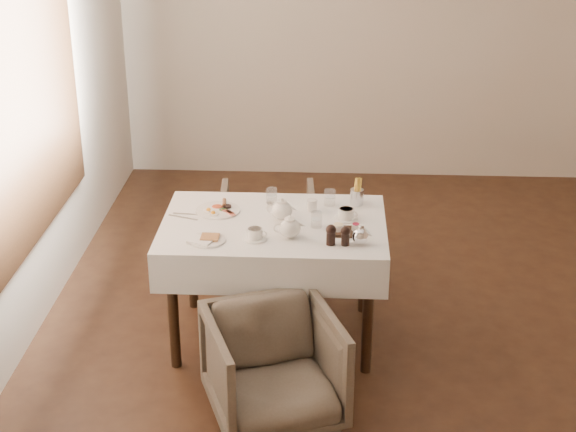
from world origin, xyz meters
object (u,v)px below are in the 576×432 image
(table, at_px, (274,241))
(armchair_far, at_px, (268,232))
(breakfast_plate, at_px, (218,210))
(teapot_centre, at_px, (282,209))
(armchair_near, at_px, (274,368))

(table, bearing_deg, armchair_far, 96.63)
(table, distance_m, breakfast_plate, 0.39)
(table, height_order, teapot_centre, teapot_centre)
(table, height_order, armchair_near, table)
(armchair_near, bearing_deg, breakfast_plate, 92.01)
(armchair_near, height_order, breakfast_plate, breakfast_plate)
(armchair_near, height_order, armchair_far, armchair_near)
(breakfast_plate, distance_m, teapot_centre, 0.40)
(breakfast_plate, bearing_deg, armchair_far, 90.56)
(armchair_near, relative_size, armchair_far, 1.00)
(armchair_near, xyz_separation_m, breakfast_plate, (-0.39, 0.93, 0.47))
(armchair_near, bearing_deg, armchair_far, 74.78)
(table, relative_size, teapot_centre, 7.60)
(armchair_far, height_order, teapot_centre, teapot_centre)
(table, xyz_separation_m, teapot_centre, (0.04, 0.05, 0.18))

